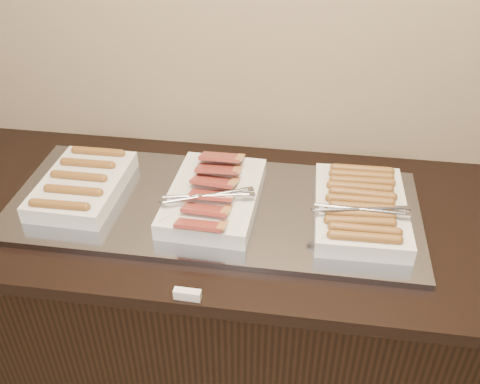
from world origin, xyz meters
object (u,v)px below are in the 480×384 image
warming_tray (214,206)px  dish_right (360,208)px  counter (219,311)px  dish_center (213,196)px  dish_left (83,184)px

warming_tray → dish_right: (0.42, -0.00, 0.04)m
counter → dish_center: (-0.00, -0.00, 0.50)m
dish_center → dish_right: 0.42m
dish_left → dish_center: size_ratio=0.87×
dish_left → dish_right: size_ratio=0.91×
counter → warming_tray: (-0.00, 0.00, 0.46)m
dish_left → dish_center: 0.40m
warming_tray → dish_left: dish_left is taller
dish_left → dish_center: dish_center is taller
counter → dish_left: dish_left is taller
warming_tray → dish_left: (-0.40, -0.00, 0.04)m
counter → warming_tray: size_ratio=1.72×
warming_tray → dish_center: 0.04m
warming_tray → dish_center: dish_center is taller
dish_left → dish_right: (0.82, -0.00, 0.01)m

